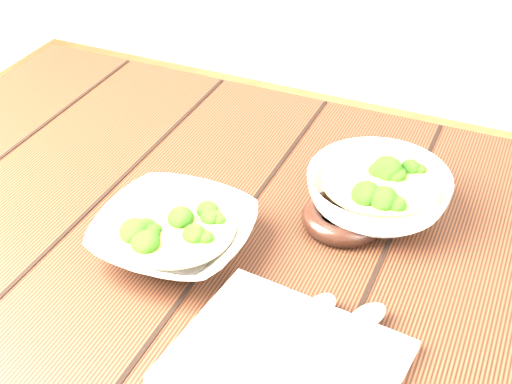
% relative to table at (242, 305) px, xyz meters
% --- Properties ---
extents(table, '(1.20, 0.80, 0.75)m').
position_rel_table_xyz_m(table, '(0.00, 0.00, 0.00)').
color(table, '#351B0F').
rests_on(table, ground).
extents(soup_bowl_front, '(0.20, 0.20, 0.06)m').
position_rel_table_xyz_m(soup_bowl_front, '(-0.07, -0.05, 0.15)').
color(soup_bowl_front, silver).
rests_on(soup_bowl_front, table).
extents(soup_bowl_back, '(0.26, 0.26, 0.07)m').
position_rel_table_xyz_m(soup_bowl_back, '(0.14, 0.13, 0.15)').
color(soup_bowl_back, silver).
rests_on(soup_bowl_back, table).
extents(trivet, '(0.14, 0.14, 0.03)m').
position_rel_table_xyz_m(trivet, '(0.11, 0.08, 0.13)').
color(trivet, black).
rests_on(trivet, table).
extents(napkin, '(0.25, 0.22, 0.01)m').
position_rel_table_xyz_m(napkin, '(0.13, -0.17, 0.13)').
color(napkin, beige).
rests_on(napkin, table).
extents(spoon_left, '(0.07, 0.19, 0.01)m').
position_rel_table_xyz_m(spoon_left, '(0.13, -0.13, 0.14)').
color(spoon_left, '#ACA998').
rests_on(spoon_left, napkin).
extents(spoon_right, '(0.10, 0.18, 0.01)m').
position_rel_table_xyz_m(spoon_right, '(0.18, -0.11, 0.14)').
color(spoon_right, '#ACA998').
rests_on(spoon_right, napkin).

